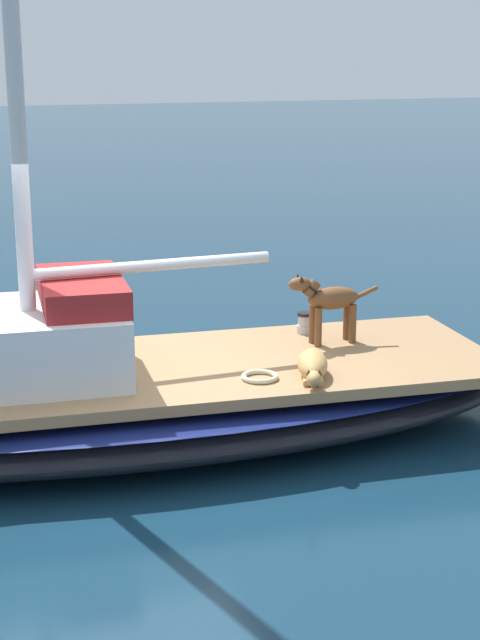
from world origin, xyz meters
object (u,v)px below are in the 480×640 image
(dog_tan, at_px, (313,366))
(deck_winch, at_px, (305,323))
(coiled_rope, at_px, (260,377))
(sailboat_main, at_px, (136,403))
(dog_brown, at_px, (329,301))

(dog_tan, relative_size, deck_winch, 4.31)
(dog_tan, distance_m, coiled_rope, 0.47)
(deck_winch, relative_size, coiled_rope, 0.65)
(sailboat_main, bearing_deg, dog_brown, -87.14)
(deck_winch, bearing_deg, sailboat_main, 105.14)
(deck_winch, bearing_deg, dog_brown, -171.78)
(dog_brown, distance_m, deck_winch, 0.53)
(dog_tan, height_order, deck_winch, dog_tan)
(sailboat_main, relative_size, coiled_rope, 23.05)
(sailboat_main, height_order, dog_brown, dog_brown)
(dog_brown, relative_size, deck_winch, 4.46)
(dog_brown, bearing_deg, coiled_rope, 126.84)
(dog_brown, bearing_deg, dog_tan, 146.75)
(dog_brown, height_order, deck_winch, dog_brown)
(dog_brown, relative_size, coiled_rope, 2.89)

